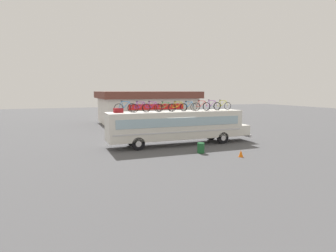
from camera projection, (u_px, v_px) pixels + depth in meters
The scene contains 15 objects.
ground_plane at pixel (176, 145), 24.65m from camera, with size 120.00×120.00×0.00m, color #4C4C4F.
bus at pixel (178, 125), 24.51m from camera, with size 13.03×2.46×2.92m.
luggage_bag_1 at pixel (118, 110), 22.76m from camera, with size 0.74×0.48×0.36m, color maroon.
rooftop_bicycle_1 at pixel (125, 108), 22.79m from camera, with size 1.83×0.44×0.97m.
rooftop_bicycle_2 at pixel (140, 108), 22.98m from camera, with size 1.71×0.44×0.93m.
rooftop_bicycle_3 at pixel (152, 107), 23.44m from camera, with size 1.70×0.44×0.92m.
rooftop_bicycle_4 at pixel (165, 107), 23.97m from camera, with size 1.69×0.44×0.86m.
rooftop_bicycle_5 at pixel (178, 107), 24.12m from camera, with size 1.74×0.44×0.90m.
rooftop_bicycle_6 at pixel (189, 107), 24.81m from camera, with size 1.67×0.44×0.87m.
rooftop_bicycle_7 at pixel (202, 106), 24.90m from camera, with size 1.75×0.44×0.96m.
rooftop_bicycle_8 at pixel (212, 106), 25.65m from camera, with size 1.82×0.44×0.96m.
rooftop_bicycle_9 at pixel (222, 106), 25.83m from camera, with size 1.79×0.44×0.94m.
roadside_building at pixel (146, 107), 41.26m from camera, with size 13.44×10.65×4.56m.
trash_bin at pixel (201, 148), 21.31m from camera, with size 0.54×0.54×0.77m, color #1E592D.
traffic_cone at pixel (241, 154), 20.03m from camera, with size 0.34×0.34×0.50m, color orange.
Camera 1 is at (-9.45, -22.36, 4.66)m, focal length 30.27 mm.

